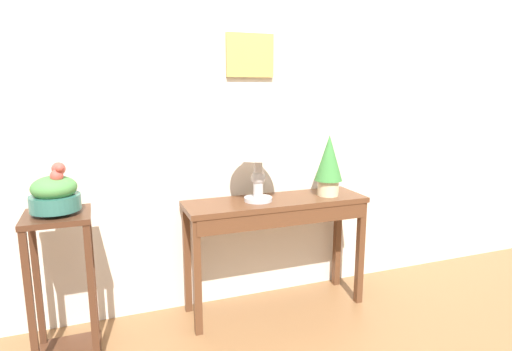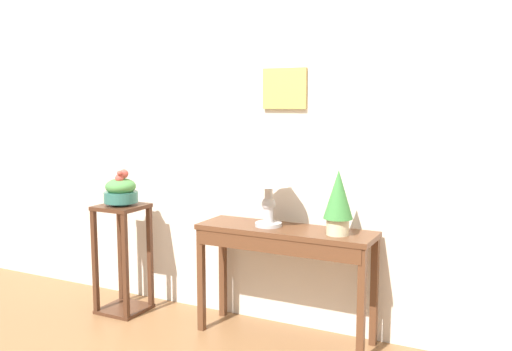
{
  "view_description": "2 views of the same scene",
  "coord_description": "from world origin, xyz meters",
  "px_view_note": "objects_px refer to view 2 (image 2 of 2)",
  "views": [
    {
      "loc": [
        -1.08,
        -1.22,
        1.48
      ],
      "look_at": [
        -0.17,
        1.22,
        0.95
      ],
      "focal_mm": 29.9,
      "sensor_mm": 36.0,
      "label": 1
    },
    {
      "loc": [
        1.45,
        -2.03,
        1.59
      ],
      "look_at": [
        -0.2,
        1.24,
        1.12
      ],
      "focal_mm": 38.71,
      "sensor_mm": 36.0,
      "label": 2
    }
  ],
  "objects_px": {
    "console_table": "(284,246)",
    "planter_bowl_wide": "(121,190)",
    "table_lamp": "(269,170)",
    "potted_plant_on_console": "(338,200)",
    "pedestal_stand_left": "(123,259)"
  },
  "relations": [
    {
      "from": "potted_plant_on_console",
      "to": "pedestal_stand_left",
      "type": "height_order",
      "value": "potted_plant_on_console"
    },
    {
      "from": "potted_plant_on_console",
      "to": "pedestal_stand_left",
      "type": "bearing_deg",
      "value": -177.24
    },
    {
      "from": "table_lamp",
      "to": "potted_plant_on_console",
      "type": "relative_size",
      "value": 1.28
    },
    {
      "from": "console_table",
      "to": "planter_bowl_wide",
      "type": "height_order",
      "value": "planter_bowl_wide"
    },
    {
      "from": "table_lamp",
      "to": "console_table",
      "type": "bearing_deg",
      "value": -10.21
    },
    {
      "from": "console_table",
      "to": "potted_plant_on_console",
      "type": "relative_size",
      "value": 2.91
    },
    {
      "from": "console_table",
      "to": "pedestal_stand_left",
      "type": "xyz_separation_m",
      "value": [
        -1.31,
        -0.09,
        -0.23
      ]
    },
    {
      "from": "console_table",
      "to": "planter_bowl_wide",
      "type": "bearing_deg",
      "value": -176.16
    },
    {
      "from": "console_table",
      "to": "planter_bowl_wide",
      "type": "relative_size",
      "value": 4.44
    },
    {
      "from": "console_table",
      "to": "pedestal_stand_left",
      "type": "distance_m",
      "value": 1.33
    },
    {
      "from": "table_lamp",
      "to": "planter_bowl_wide",
      "type": "relative_size",
      "value": 1.96
    },
    {
      "from": "table_lamp",
      "to": "planter_bowl_wide",
      "type": "distance_m",
      "value": 1.2
    },
    {
      "from": "console_table",
      "to": "table_lamp",
      "type": "distance_m",
      "value": 0.52
    },
    {
      "from": "table_lamp",
      "to": "pedestal_stand_left",
      "type": "xyz_separation_m",
      "value": [
        -1.18,
        -0.11,
        -0.73
      ]
    },
    {
      "from": "planter_bowl_wide",
      "to": "pedestal_stand_left",
      "type": "bearing_deg",
      "value": 148.97
    }
  ]
}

